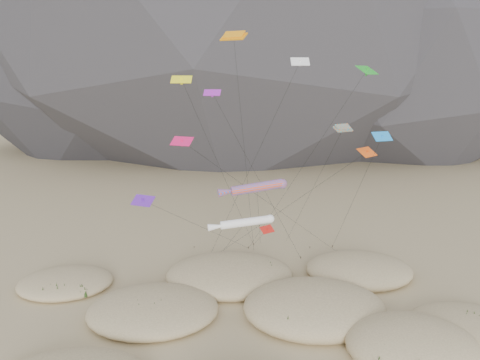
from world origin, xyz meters
name	(u,v)px	position (x,y,z in m)	size (l,w,h in m)	color
ground	(273,346)	(0.00, 0.00, 0.00)	(500.00, 500.00, 0.00)	#CCB789
dunes	(261,312)	(-0.56, 4.94, 0.69)	(52.51, 34.34, 3.89)	#CCB789
dune_grass	(271,322)	(0.12, 2.75, 0.84)	(44.81, 26.01, 1.42)	black
kite_stakes	(273,250)	(3.08, 23.25, 0.15)	(19.92, 5.73, 0.30)	#3F2D1E
rainbow_tube_kite	(255,188)	(-0.99, 8.36, 12.79)	(7.29, 19.04, 13.61)	#F94D1A
white_tube_kite	(243,223)	(-2.21, 8.20, 9.11)	(7.01, 16.33, 9.81)	white
orange_parafoil	(234,38)	(-2.67, 16.24, 27.99)	(4.72, 9.03, 28.82)	orange
multi_parafoil	(342,131)	(8.13, 9.59, 18.41)	(3.71, 18.96, 19.14)	orange
delta_kites	(270,132)	(0.91, 11.45, 18.06)	(27.17, 20.49, 25.92)	white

